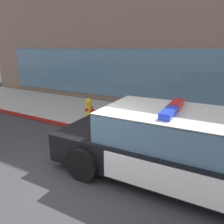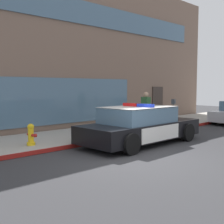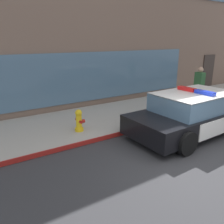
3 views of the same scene
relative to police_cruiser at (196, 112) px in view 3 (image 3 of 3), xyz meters
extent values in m
plane|color=#303033|center=(-1.95, -1.52, -0.68)|extent=(48.00, 48.00, 0.00)
cube|color=#A39E93|center=(-1.95, 2.70, -0.61)|extent=(48.00, 3.25, 0.15)
cube|color=maroon|center=(-1.95, 1.06, -0.61)|extent=(28.80, 0.04, 0.14)
cube|color=#7A6051|center=(-0.39, 9.11, 3.23)|extent=(23.27, 9.47, 7.82)
cube|color=slate|center=(-3.18, 4.35, 0.77)|extent=(13.96, 0.08, 2.10)
cube|color=#382D28|center=(6.59, 4.35, 0.37)|extent=(1.00, 0.08, 2.10)
cube|color=black|center=(0.06, 0.00, -0.18)|extent=(5.06, 2.02, 0.60)
cube|color=silver|center=(1.66, 0.04, -0.02)|extent=(1.75, 1.90, 0.05)
cube|color=silver|center=(-1.70, -0.04, -0.02)|extent=(1.45, 1.89, 0.05)
cube|color=silver|center=(-0.06, 0.96, -0.18)|extent=(2.11, 0.08, 0.51)
cube|color=silver|center=(-0.02, -0.96, -0.18)|extent=(2.11, 0.08, 0.51)
cube|color=yellow|center=(-0.06, 0.98, -0.18)|extent=(0.22, 0.02, 0.26)
cube|color=slate|center=(-0.14, 0.00, 0.39)|extent=(2.65, 1.77, 0.60)
cube|color=silver|center=(-0.14, 0.00, 0.68)|extent=(2.65, 1.77, 0.04)
cube|color=red|center=(-0.15, 0.34, 0.76)|extent=(0.22, 0.65, 0.11)
cube|color=blue|center=(-0.13, -0.34, 0.76)|extent=(0.22, 0.65, 0.11)
cylinder|color=black|center=(1.69, 0.99, -0.34)|extent=(0.69, 0.24, 0.68)
cylinder|color=black|center=(-1.62, 0.91, -0.34)|extent=(0.69, 0.24, 0.68)
cylinder|color=black|center=(-1.57, -0.99, -0.34)|extent=(0.69, 0.24, 0.68)
cylinder|color=gold|center=(-3.42, 1.85, -0.48)|extent=(0.28, 0.28, 0.10)
cylinder|color=gold|center=(-3.42, 1.85, -0.21)|extent=(0.19, 0.19, 0.45)
sphere|color=gold|center=(-3.42, 1.85, 0.09)|extent=(0.22, 0.22, 0.22)
cylinder|color=#B21E19|center=(-3.42, 1.85, 0.16)|extent=(0.06, 0.06, 0.05)
cylinder|color=#B21E19|center=(-3.42, 1.70, -0.18)|extent=(0.09, 0.10, 0.09)
cylinder|color=#B21E19|center=(-3.42, 1.99, -0.18)|extent=(0.09, 0.10, 0.09)
cylinder|color=#B21E19|center=(-3.27, 1.85, -0.22)|extent=(0.10, 0.12, 0.12)
cylinder|color=#23232D|center=(2.49, 1.84, -0.11)|extent=(0.28, 0.28, 0.85)
cube|color=#336638|center=(2.49, 1.84, 0.63)|extent=(0.30, 0.43, 0.62)
sphere|color=tan|center=(2.49, 1.84, 1.06)|extent=(0.24, 0.24, 0.24)
camera|label=1|loc=(0.72, -3.89, 1.84)|focal=33.71mm
camera|label=2|loc=(-8.17, -7.10, 1.42)|focal=47.44mm
camera|label=3|loc=(-6.42, -4.75, 2.36)|focal=37.68mm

